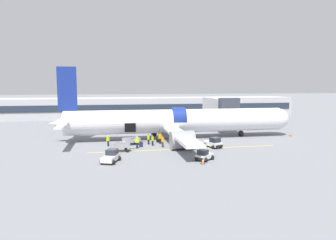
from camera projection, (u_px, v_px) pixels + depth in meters
name	position (u px, v px, depth m)	size (l,w,h in m)	color
ground_plane	(178.00, 146.00, 43.31)	(500.00, 500.00, 0.00)	slate
apron_marking_line	(185.00, 149.00, 41.50)	(26.53, 0.33, 0.01)	yellow
terminal_strip	(146.00, 107.00, 83.60)	(83.49, 9.99, 5.33)	#B2B2B7
jet_bridge_stub	(220.00, 106.00, 57.85)	(3.49, 12.43, 6.54)	#4C4C51
airplane	(175.00, 121.00, 49.25)	(40.07, 32.21, 11.60)	silver
baggage_tug_lead	(204.00, 156.00, 35.19)	(2.51, 2.41, 1.34)	white
baggage_tug_mid	(111.00, 157.00, 34.44)	(2.46, 3.24, 1.43)	silver
baggage_tug_rear	(213.00, 143.00, 42.45)	(2.42, 3.07, 1.47)	white
baggage_cart_loading	(132.00, 141.00, 44.65)	(3.43, 2.36, 1.01)	#999BA0
baggage_cart_queued	(120.00, 148.00, 39.80)	(3.58, 1.90, 1.10)	#999BA0
ground_crew_loader_a	(108.00, 140.00, 43.27)	(0.53, 0.52, 1.64)	#1E2338
ground_crew_loader_b	(148.00, 139.00, 44.68)	(0.42, 0.55, 1.57)	black
ground_crew_driver	(153.00, 140.00, 43.78)	(0.48, 0.50, 1.54)	black
ground_crew_supervisor	(160.00, 138.00, 45.16)	(0.59, 0.44, 1.68)	black
ground_crew_helper	(137.00, 142.00, 41.79)	(0.59, 0.42, 1.71)	#1E2338
ground_crew_marshal	(163.00, 141.00, 42.58)	(0.50, 0.54, 1.62)	#2D2D33
suitcase_on_tarmac_upright	(141.00, 144.00, 42.91)	(0.54, 0.47, 0.80)	#1E2347
safety_cone_nose	(291.00, 134.00, 52.04)	(0.46, 0.46, 0.66)	black
safety_cone_engine_left	(203.00, 161.00, 33.66)	(0.48, 0.48, 0.65)	black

